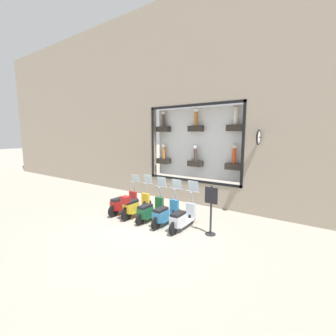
{
  "coord_description": "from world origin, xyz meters",
  "views": [
    {
      "loc": [
        -6.22,
        -5.18,
        3.37
      ],
      "look_at": [
        1.89,
        0.39,
        1.94
      ],
      "focal_mm": 24.0,
      "sensor_mm": 36.0,
      "label": 1
    }
  ],
  "objects_px": {
    "scooter_yellow_3": "(135,206)",
    "scooter_teal_1": "(165,214)",
    "scooter_silver_0": "(182,218)",
    "scooter_green_2": "(150,210)",
    "shop_sign_post": "(211,209)",
    "scooter_red_4": "(123,203)"
  },
  "relations": [
    {
      "from": "scooter_silver_0",
      "to": "scooter_teal_1",
      "type": "xyz_separation_m",
      "value": [
        0.0,
        0.75,
        0.01
      ]
    },
    {
      "from": "scooter_silver_0",
      "to": "scooter_red_4",
      "type": "xyz_separation_m",
      "value": [
        0.0,
        3.0,
        0.01
      ]
    },
    {
      "from": "scooter_teal_1",
      "to": "scooter_green_2",
      "type": "distance_m",
      "value": 0.75
    },
    {
      "from": "scooter_red_4",
      "to": "shop_sign_post",
      "type": "distance_m",
      "value": 4.06
    },
    {
      "from": "scooter_silver_0",
      "to": "shop_sign_post",
      "type": "xyz_separation_m",
      "value": [
        0.17,
        -1.03,
        0.5
      ]
    },
    {
      "from": "scooter_green_2",
      "to": "scooter_yellow_3",
      "type": "height_order",
      "value": "scooter_yellow_3"
    },
    {
      "from": "scooter_silver_0",
      "to": "scooter_red_4",
      "type": "relative_size",
      "value": 0.99
    },
    {
      "from": "scooter_teal_1",
      "to": "shop_sign_post",
      "type": "relative_size",
      "value": 1.05
    },
    {
      "from": "scooter_teal_1",
      "to": "shop_sign_post",
      "type": "height_order",
      "value": "shop_sign_post"
    },
    {
      "from": "scooter_silver_0",
      "to": "scooter_green_2",
      "type": "xyz_separation_m",
      "value": [
        -0.0,
        1.5,
        -0.01
      ]
    },
    {
      "from": "scooter_teal_1",
      "to": "scooter_red_4",
      "type": "height_order",
      "value": "scooter_teal_1"
    },
    {
      "from": "scooter_silver_0",
      "to": "scooter_teal_1",
      "type": "relative_size",
      "value": 1.0
    },
    {
      "from": "scooter_silver_0",
      "to": "scooter_green_2",
      "type": "bearing_deg",
      "value": 90.07
    },
    {
      "from": "scooter_yellow_3",
      "to": "scooter_teal_1",
      "type": "bearing_deg",
      "value": -88.08
    },
    {
      "from": "scooter_silver_0",
      "to": "scooter_yellow_3",
      "type": "distance_m",
      "value": 2.25
    },
    {
      "from": "scooter_teal_1",
      "to": "scooter_yellow_3",
      "type": "xyz_separation_m",
      "value": [
        -0.05,
        1.5,
        0.06
      ]
    },
    {
      "from": "scooter_red_4",
      "to": "scooter_yellow_3",
      "type": "bearing_deg",
      "value": -93.96
    },
    {
      "from": "shop_sign_post",
      "to": "scooter_silver_0",
      "type": "bearing_deg",
      "value": 99.57
    },
    {
      "from": "scooter_silver_0",
      "to": "scooter_yellow_3",
      "type": "xyz_separation_m",
      "value": [
        -0.05,
        2.25,
        0.07
      ]
    },
    {
      "from": "scooter_silver_0",
      "to": "scooter_teal_1",
      "type": "height_order",
      "value": "scooter_silver_0"
    },
    {
      "from": "scooter_silver_0",
      "to": "scooter_red_4",
      "type": "bearing_deg",
      "value": 89.95
    },
    {
      "from": "scooter_silver_0",
      "to": "shop_sign_post",
      "type": "distance_m",
      "value": 1.16
    }
  ]
}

